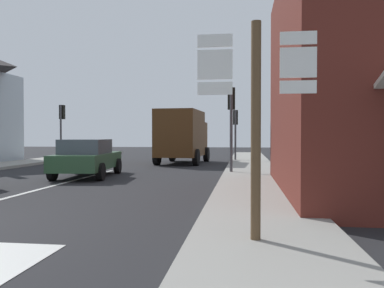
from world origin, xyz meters
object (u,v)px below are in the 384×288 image
object	(u,v)px
traffic_light_far_left	(62,120)
sedan_far	(87,157)
route_sign_post	(256,114)
delivery_truck	(182,135)
traffic_light_far_right	(235,124)
traffic_light_near_right	(231,110)

from	to	relation	value
traffic_light_far_left	sedan_far	bearing A→B (deg)	-58.76
route_sign_post	traffic_light_far_left	distance (m)	21.51
delivery_truck	sedan_far	bearing A→B (deg)	-107.94
route_sign_post	traffic_light_far_right	xyz separation A→B (m)	(-0.68, 18.69, 0.46)
traffic_light_near_right	traffic_light_far_left	world-z (taller)	traffic_light_near_right
traffic_light_near_right	sedan_far	bearing A→B (deg)	-163.95
traffic_light_far_right	route_sign_post	bearing A→B (deg)	-87.93
delivery_truck	route_sign_post	distance (m)	17.17
route_sign_post	traffic_light_far_right	size ratio (longest dim) A/B	1.00
route_sign_post	traffic_light_far_left	size ratio (longest dim) A/B	0.89
traffic_light_far_right	traffic_light_far_left	bearing A→B (deg)	-176.46
delivery_truck	traffic_light_near_right	world-z (taller)	traffic_light_near_right
delivery_truck	traffic_light_near_right	size ratio (longest dim) A/B	1.43
sedan_far	traffic_light_far_left	bearing A→B (deg)	121.24
delivery_truck	route_sign_post	xyz separation A→B (m)	(3.71, -16.76, 0.26)
traffic_light_far_right	traffic_light_far_left	size ratio (longest dim) A/B	0.89
sedan_far	traffic_light_far_left	world-z (taller)	traffic_light_far_left
sedan_far	delivery_truck	distance (m)	8.26
route_sign_post	traffic_light_far_right	world-z (taller)	traffic_light_far_right
delivery_truck	traffic_light_far_left	distance (m)	8.19
route_sign_post	traffic_light_near_right	bearing A→B (deg)	93.67
sedan_far	delivery_truck	bearing A→B (deg)	72.06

